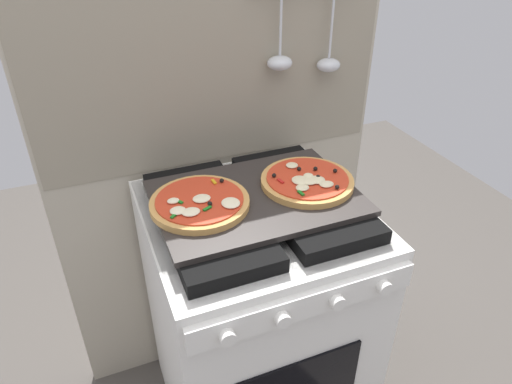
% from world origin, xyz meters
% --- Properties ---
extents(kitchen_backsplash, '(1.10, 0.09, 1.55)m').
position_xyz_m(kitchen_backsplash, '(0.00, 0.33, 0.79)').
color(kitchen_backsplash, '#B2A893').
rests_on(kitchen_backsplash, ground_plane).
extents(stove, '(0.60, 0.64, 0.90)m').
position_xyz_m(stove, '(-0.00, -0.00, 0.45)').
color(stove, white).
rests_on(stove, ground_plane).
extents(baking_tray, '(0.54, 0.38, 0.02)m').
position_xyz_m(baking_tray, '(0.00, 0.00, 0.91)').
color(baking_tray, '#2D2826').
rests_on(baking_tray, stove).
extents(pizza_left, '(0.26, 0.26, 0.03)m').
position_xyz_m(pizza_left, '(-0.15, 0.01, 0.93)').
color(pizza_left, tan).
rests_on(pizza_left, baking_tray).
extents(pizza_right, '(0.26, 0.26, 0.03)m').
position_xyz_m(pizza_right, '(0.15, -0.01, 0.93)').
color(pizza_right, tan).
rests_on(pizza_right, baking_tray).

